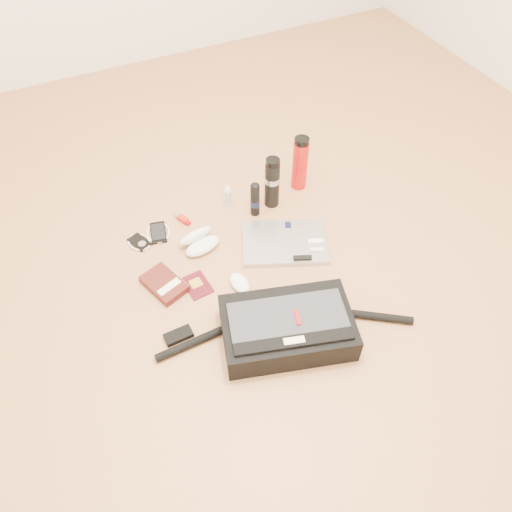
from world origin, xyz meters
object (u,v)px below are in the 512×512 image
object	(u,v)px
messenger_bag	(287,328)
thermos_red	(300,163)
laptop	(285,243)
thermos_black	(272,182)
book	(164,284)

from	to	relation	value
messenger_bag	thermos_red	world-z (taller)	thermos_red
laptop	thermos_black	size ratio (longest dim) A/B	1.68
thermos_red	messenger_bag	bearing A→B (deg)	-121.74
messenger_bag	thermos_black	xyz separation A→B (m)	(0.28, 0.68, 0.07)
book	laptop	bearing A→B (deg)	-20.41
laptop	thermos_red	xyz separation A→B (m)	(0.24, 0.32, 0.13)
messenger_bag	book	xyz separation A→B (m)	(-0.34, 0.43, -0.05)
messenger_bag	thermos_black	bearing A→B (deg)	83.50
laptop	thermos_red	distance (m)	0.42
messenger_bag	thermos_red	size ratio (longest dim) A/B	3.43
laptop	thermos_red	world-z (taller)	thermos_red
messenger_bag	book	size ratio (longest dim) A/B	4.47
thermos_black	book	bearing A→B (deg)	-157.71
laptop	messenger_bag	bearing A→B (deg)	-94.22
laptop	book	size ratio (longest dim) A/B	2.05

